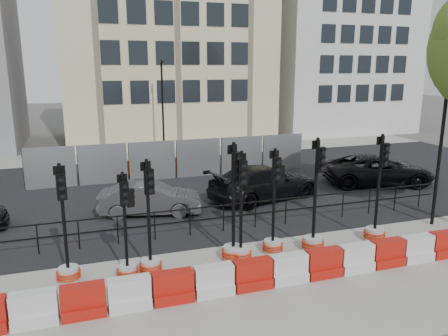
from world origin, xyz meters
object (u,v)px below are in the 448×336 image
object	(u,v)px
traffic_signal_a	(67,258)
traffic_signal_h	(376,220)
traffic_signal_d	(234,233)
lamp_post_near	(442,138)
car_c	(264,183)

from	to	relation	value
traffic_signal_a	traffic_signal_h	bearing A→B (deg)	-10.00
traffic_signal_h	traffic_signal_d	bearing A→B (deg)	170.50
traffic_signal_h	lamp_post_near	bearing A→B (deg)	2.93
traffic_signal_d	traffic_signal_h	xyz separation A→B (m)	(4.94, -0.09, -0.11)
lamp_post_near	traffic_signal_d	world-z (taller)	lamp_post_near
traffic_signal_h	car_c	world-z (taller)	traffic_signal_h
traffic_signal_d	traffic_signal_a	bearing A→B (deg)	158.61
traffic_signal_a	traffic_signal_d	distance (m)	4.69
traffic_signal_d	traffic_signal_h	world-z (taller)	traffic_signal_h
traffic_signal_a	car_c	bearing A→B (deg)	24.44
lamp_post_near	traffic_signal_d	xyz separation A→B (m)	(-7.90, -0.51, -2.37)
lamp_post_near	traffic_signal_a	size ratio (longest dim) A/B	1.83
traffic_signal_a	traffic_signal_d	xyz separation A→B (m)	(4.69, -0.15, 0.18)
traffic_signal_d	car_c	world-z (taller)	traffic_signal_d
lamp_post_near	traffic_signal_a	bearing A→B (deg)	-178.37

